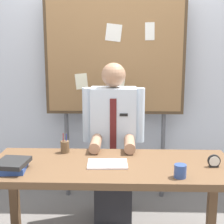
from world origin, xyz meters
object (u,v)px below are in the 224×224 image
at_px(desk, 111,176).
at_px(person, 113,149).
at_px(open_notebook, 107,164).
at_px(coffee_mug, 180,171).
at_px(bulletin_board, 115,57).
at_px(desk_clock, 214,162).
at_px(book_stack, 13,165).
at_px(pen_holder, 65,147).

relative_size(desk, person, 1.23).
height_order(open_notebook, coffee_mug, coffee_mug).
height_order(bulletin_board, desk_clock, bulletin_board).
height_order(person, bulletin_board, bulletin_board).
relative_size(bulletin_board, coffee_mug, 23.66).
bearing_deg(open_notebook, coffee_mug, -24.48).
distance_m(open_notebook, desk_clock, 0.76).
distance_m(book_stack, pen_holder, 0.50).
bearing_deg(desk, pen_holder, 147.02).
distance_m(coffee_mug, pen_holder, 0.97).
relative_size(desk, book_stack, 7.02).
distance_m(book_stack, coffee_mug, 1.14).
height_order(open_notebook, pen_holder, pen_holder).
bearing_deg(book_stack, desk_clock, 4.56).
bearing_deg(desk, person, 90.00).
height_order(book_stack, coffee_mug, coffee_mug).
distance_m(desk_clock, pen_holder, 1.15).
bearing_deg(pen_holder, desk_clock, -14.45).
bearing_deg(pen_holder, book_stack, -126.69).
height_order(person, desk_clock, person).
bearing_deg(book_stack, bulletin_board, 60.36).
distance_m(bulletin_board, pen_holder, 1.11).
relative_size(desk, pen_holder, 11.17).
relative_size(bulletin_board, open_notebook, 7.30).
xyz_separation_m(bulletin_board, pen_holder, (-0.38, -0.79, -0.68)).
bearing_deg(desk_clock, desk, 176.88).
bearing_deg(desk_clock, book_stack, -175.44).
distance_m(desk, open_notebook, 0.10).
bearing_deg(coffee_mug, desk, 152.31).
relative_size(desk, coffee_mug, 20.15).
bearing_deg(desk, coffee_mug, -27.69).
xyz_separation_m(book_stack, desk_clock, (1.41, 0.11, 0.00)).
height_order(desk, open_notebook, open_notebook).
height_order(person, coffee_mug, person).
bearing_deg(desk_clock, bulletin_board, 124.18).
bearing_deg(book_stack, coffee_mug, -4.48).
distance_m(bulletin_board, open_notebook, 1.28).
bearing_deg(desk, open_notebook, -142.89).
bearing_deg(bulletin_board, coffee_mug, -70.23).
relative_size(desk, bulletin_board, 0.85).
xyz_separation_m(desk, person, (0.00, 0.59, 0.02)).
bearing_deg(person, pen_holder, -138.05).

